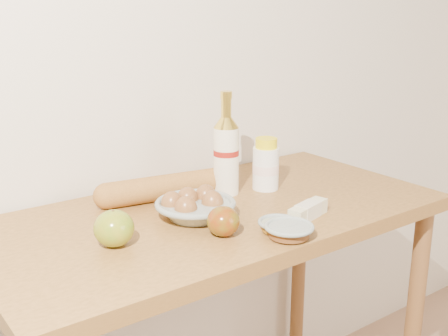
% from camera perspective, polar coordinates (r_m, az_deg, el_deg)
% --- Properties ---
extents(back_wall, '(3.50, 0.02, 2.60)m').
position_cam_1_polar(back_wall, '(1.66, -7.54, 12.22)').
color(back_wall, silver).
rests_on(back_wall, ground).
extents(table, '(1.20, 0.60, 0.90)m').
position_cam_1_polar(table, '(1.51, -0.68, -8.62)').
color(table, '#A67435').
rests_on(table, ground).
extents(bourbon_bottle, '(0.08, 0.08, 0.29)m').
position_cam_1_polar(bourbon_bottle, '(1.55, 0.22, 1.53)').
color(bourbon_bottle, white).
rests_on(bourbon_bottle, table).
extents(cream_bottle, '(0.09, 0.09, 0.15)m').
position_cam_1_polar(cream_bottle, '(1.61, 4.27, 0.26)').
color(cream_bottle, white).
rests_on(cream_bottle, table).
extents(egg_bowl, '(0.21, 0.21, 0.07)m').
position_cam_1_polar(egg_bowl, '(1.40, -3.02, -3.96)').
color(egg_bowl, gray).
rests_on(egg_bowl, table).
extents(baguette, '(0.42, 0.14, 0.07)m').
position_cam_1_polar(baguette, '(1.54, -5.65, -1.90)').
color(baguette, '#BB7F39').
rests_on(baguette, table).
extents(apple_yellowgreen, '(0.11, 0.11, 0.08)m').
position_cam_1_polar(apple_yellowgreen, '(1.26, -11.12, -6.03)').
color(apple_yellowgreen, olive).
rests_on(apple_yellowgreen, table).
extents(apple_redgreen_right, '(0.09, 0.09, 0.07)m').
position_cam_1_polar(apple_redgreen_right, '(1.29, -0.08, -5.43)').
color(apple_redgreen_right, '#950A08').
rests_on(apple_redgreen_right, table).
extents(sugar_bowl, '(0.12, 0.12, 0.03)m').
position_cam_1_polar(sugar_bowl, '(1.30, 6.61, -6.35)').
color(sugar_bowl, gray).
rests_on(sugar_bowl, table).
extents(syrup_bowl, '(0.12, 0.12, 0.03)m').
position_cam_1_polar(syrup_bowl, '(1.33, 5.57, -5.86)').
color(syrup_bowl, gray).
rests_on(syrup_bowl, table).
extents(butter_stick, '(0.14, 0.07, 0.04)m').
position_cam_1_polar(butter_stick, '(1.42, 8.54, -4.32)').
color(butter_stick, beige).
rests_on(butter_stick, table).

